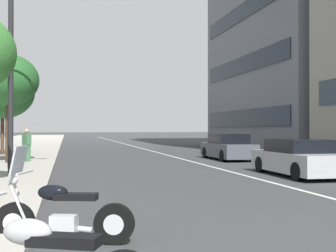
# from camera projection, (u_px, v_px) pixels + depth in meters

# --- Properties ---
(lane_centre_stripe) EXTENTS (110.00, 0.16, 0.01)m
(lane_centre_stripe) POSITION_uv_depth(u_px,v_px,m) (141.00, 148.00, 38.16)
(lane_centre_stripe) COLOR silver
(lane_centre_stripe) RESTS_ON ground
(motorcycle_nearest_camera) EXTENTS (0.82, 2.08, 1.46)m
(motorcycle_nearest_camera) POSITION_uv_depth(u_px,v_px,m) (61.00, 215.00, 6.49)
(motorcycle_nearest_camera) COLOR black
(motorcycle_nearest_camera) RESTS_ON ground
(car_lead_in_lane) EXTENTS (4.49, 1.98, 1.33)m
(car_lead_in_lane) POSITION_uv_depth(u_px,v_px,m) (299.00, 158.00, 15.82)
(car_lead_in_lane) COLOR #B7B7BC
(car_lead_in_lane) RESTS_ON ground
(car_approaching_light) EXTENTS (4.60, 1.91, 1.43)m
(car_approaching_light) POSITION_uv_depth(u_px,v_px,m) (228.00, 148.00, 24.08)
(car_approaching_light) COLOR #4C515B
(car_approaching_light) RESTS_ON ground
(street_lamp_with_banners) EXTENTS (1.26, 2.05, 8.62)m
(street_lamp_with_banners) POSITION_uv_depth(u_px,v_px,m) (19.00, 30.00, 15.21)
(street_lamp_with_banners) COLOR #232326
(street_lamp_with_banners) RESTS_ON sidewalk_right_plaza
(street_tree_by_lamp_post) EXTENTS (2.82, 2.82, 5.03)m
(street_tree_by_lamp_post) POSITION_uv_depth(u_px,v_px,m) (8.00, 80.00, 20.08)
(street_tree_by_lamp_post) COLOR #473323
(street_tree_by_lamp_post) RESTS_ON sidewalk_right_plaza
(street_tree_near_plaza_corner) EXTENTS (3.79, 3.79, 5.40)m
(street_tree_near_plaza_corner) POSITION_uv_depth(u_px,v_px,m) (2.00, 92.00, 26.18)
(street_tree_near_plaza_corner) COLOR #473323
(street_tree_near_plaza_corner) RESTS_ON sidewalk_right_plaza
(pedestrian_on_plaza) EXTENTS (0.47, 0.45, 1.57)m
(pedestrian_on_plaza) POSITION_uv_depth(u_px,v_px,m) (27.00, 145.00, 20.74)
(pedestrian_on_plaza) COLOR #3F724C
(pedestrian_on_plaza) RESTS_ON sidewalk_right_plaza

